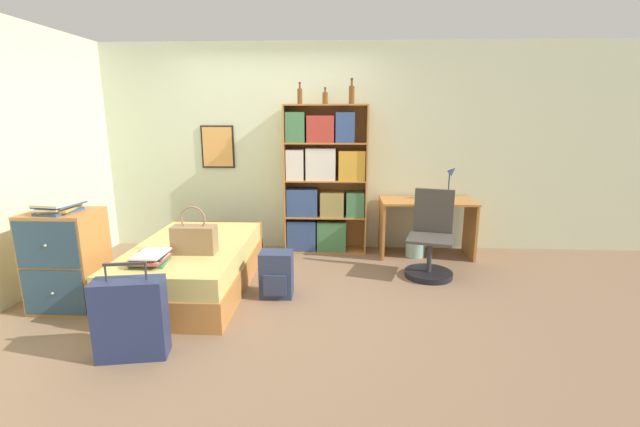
# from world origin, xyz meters

# --- Properties ---
(ground_plane) EXTENTS (14.00, 14.00, 0.00)m
(ground_plane) POSITION_xyz_m (0.00, 0.00, 0.00)
(ground_plane) COLOR #84664C
(wall_back) EXTENTS (10.00, 0.09, 2.60)m
(wall_back) POSITION_xyz_m (-0.00, 1.50, 1.30)
(wall_back) COLOR beige
(wall_back) RESTS_ON ground_plane
(wall_left) EXTENTS (0.06, 10.00, 2.60)m
(wall_left) POSITION_xyz_m (-2.19, 0.00, 1.30)
(wall_left) COLOR beige
(wall_left) RESTS_ON ground_plane
(bed) EXTENTS (1.08, 1.88, 0.47)m
(bed) POSITION_xyz_m (-0.62, 0.02, 0.23)
(bed) COLOR #B77538
(bed) RESTS_ON ground_plane
(handbag) EXTENTS (0.40, 0.18, 0.44)m
(handbag) POSITION_xyz_m (-0.49, -0.27, 0.61)
(handbag) COLOR #93704C
(handbag) RESTS_ON bed
(book_stack_on_bed) EXTENTS (0.32, 0.38, 0.09)m
(book_stack_on_bed) POSITION_xyz_m (-0.79, -0.58, 0.51)
(book_stack_on_bed) COLOR #427A4C
(book_stack_on_bed) RESTS_ON bed
(suitcase) EXTENTS (0.51, 0.29, 0.72)m
(suitcase) POSITION_xyz_m (-0.64, -1.26, 0.30)
(suitcase) COLOR navy
(suitcase) RESTS_ON ground_plane
(dresser) EXTENTS (0.58, 0.50, 0.90)m
(dresser) POSITION_xyz_m (-1.60, -0.47, 0.45)
(dresser) COLOR #B77538
(dresser) RESTS_ON ground_plane
(magazine_pile_on_dresser) EXTENTS (0.33, 0.39, 0.09)m
(magazine_pile_on_dresser) POSITION_xyz_m (-1.58, -0.49, 0.95)
(magazine_pile_on_dresser) COLOR #334C84
(magazine_pile_on_dresser) RESTS_ON dresser
(bookcase) EXTENTS (1.02, 0.31, 1.85)m
(bookcase) POSITION_xyz_m (0.63, 1.29, 0.89)
(bookcase) COLOR #B77538
(bookcase) RESTS_ON ground_plane
(bottle_green) EXTENTS (0.06, 0.06, 0.26)m
(bottle_green) POSITION_xyz_m (0.36, 1.25, 1.94)
(bottle_green) COLOR brown
(bottle_green) RESTS_ON bookcase
(bottle_brown) EXTENTS (0.07, 0.07, 0.20)m
(bottle_brown) POSITION_xyz_m (0.66, 1.34, 1.92)
(bottle_brown) COLOR brown
(bottle_brown) RESTS_ON bookcase
(bottle_clear) EXTENTS (0.07, 0.07, 0.30)m
(bottle_clear) POSITION_xyz_m (0.98, 1.28, 1.96)
(bottle_clear) COLOR brown
(bottle_clear) RESTS_ON bookcase
(desk) EXTENTS (1.13, 0.56, 0.71)m
(desk) POSITION_xyz_m (1.93, 1.17, 0.49)
(desk) COLOR #B77538
(desk) RESTS_ON ground_plane
(desk_lamp) EXTENTS (0.15, 0.10, 0.42)m
(desk_lamp) POSITION_xyz_m (2.21, 1.23, 0.99)
(desk_lamp) COLOR navy
(desk_lamp) RESTS_ON desk
(desk_chair) EXTENTS (0.58, 0.58, 0.93)m
(desk_chair) POSITION_xyz_m (1.84, 0.48, 0.29)
(desk_chair) COLOR black
(desk_chair) RESTS_ON ground_plane
(backpack) EXTENTS (0.31, 0.26, 0.45)m
(backpack) POSITION_xyz_m (0.25, -0.15, 0.22)
(backpack) COLOR #2D3856
(backpack) RESTS_ON ground_plane
(waste_bin) EXTENTS (0.24, 0.24, 0.25)m
(waste_bin) POSITION_xyz_m (1.79, 1.12, 0.13)
(waste_bin) COLOR #99C1B2
(waste_bin) RESTS_ON ground_plane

